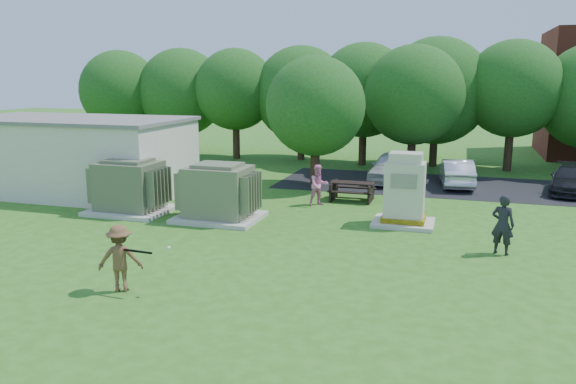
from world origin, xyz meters
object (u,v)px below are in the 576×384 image
(generator_cabinet, at_px, (405,194))
(picnic_table, at_px, (352,189))
(car_silver_a, at_px, (456,173))
(batter, at_px, (120,258))
(car_white, at_px, (391,167))
(person_at_picnic, at_px, (319,185))
(car_dark, at_px, (571,180))
(person_by_generator, at_px, (503,225))
(transformer_left, at_px, (130,188))
(transformer_right, at_px, (219,193))

(generator_cabinet, height_order, picnic_table, generator_cabinet)
(car_silver_a, bearing_deg, batter, 58.32)
(car_white, height_order, car_silver_a, car_white)
(batter, distance_m, person_at_picnic, 10.63)
(generator_cabinet, height_order, person_at_picnic, generator_cabinet)
(generator_cabinet, height_order, car_dark, generator_cabinet)
(person_by_generator, bearing_deg, batter, 49.66)
(car_dark, bearing_deg, batter, -117.42)
(transformer_left, relative_size, batter, 1.81)
(car_dark, bearing_deg, person_at_picnic, -140.24)
(transformer_right, relative_size, generator_cabinet, 1.17)
(person_at_picnic, height_order, car_white, person_at_picnic)
(transformer_left, relative_size, person_by_generator, 1.67)
(picnic_table, height_order, car_white, car_white)
(car_white, relative_size, car_dark, 1.05)
(car_silver_a, distance_m, car_dark, 4.92)
(car_white, bearing_deg, transformer_right, -115.12)
(person_at_picnic, bearing_deg, car_silver_a, 10.28)
(transformer_right, distance_m, car_white, 10.57)
(batter, bearing_deg, generator_cabinet, -148.98)
(picnic_table, xyz_separation_m, car_white, (1.05, 4.69, 0.25))
(transformer_left, relative_size, picnic_table, 1.63)
(generator_cabinet, bearing_deg, person_at_picnic, 150.33)
(batter, relative_size, person_at_picnic, 1.00)
(picnic_table, relative_size, car_white, 0.42)
(car_white, bearing_deg, batter, -101.80)
(transformer_left, height_order, picnic_table, transformer_left)
(picnic_table, xyz_separation_m, person_at_picnic, (-1.13, -1.26, 0.34))
(transformer_right, xyz_separation_m, batter, (0.56, -7.06, -0.14))
(person_by_generator, relative_size, car_dark, 0.43)
(batter, relative_size, car_dark, 0.40)
(picnic_table, bearing_deg, batter, -106.75)
(transformer_right, relative_size, picnic_table, 1.63)
(transformer_right, bearing_deg, car_dark, 34.40)
(person_at_picnic, xyz_separation_m, car_white, (2.19, 5.95, -0.09))
(transformer_left, xyz_separation_m, generator_cabinet, (10.23, 1.24, 0.16))
(transformer_left, height_order, car_silver_a, transformer_left)
(generator_cabinet, relative_size, picnic_table, 1.40)
(person_at_picnic, relative_size, car_white, 0.38)
(picnic_table, height_order, batter, batter)
(generator_cabinet, bearing_deg, batter, -125.74)
(batter, xyz_separation_m, person_at_picnic, (2.36, 10.36, 0.00))
(transformer_left, distance_m, batter, 8.25)
(transformer_right, height_order, person_by_generator, transformer_right)
(car_white, relative_size, car_silver_a, 1.10)
(person_by_generator, relative_size, car_silver_a, 0.46)
(generator_cabinet, distance_m, car_white, 8.14)
(batter, xyz_separation_m, car_white, (4.55, 16.31, -0.09))
(person_by_generator, distance_m, car_silver_a, 10.41)
(picnic_table, distance_m, person_at_picnic, 1.73)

